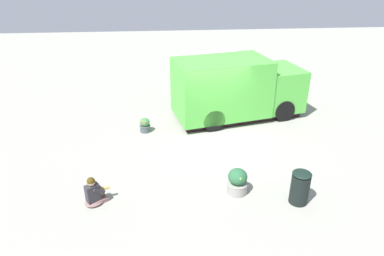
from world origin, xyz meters
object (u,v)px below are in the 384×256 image
object	(u,v)px
person_customer	(94,193)
planter_flowering_far	(145,125)
planter_flowering_near	(237,181)
trash_bin	(300,187)
food_truck	(236,90)

from	to	relation	value
person_customer	planter_flowering_far	bearing A→B (deg)	163.88
person_customer	planter_flowering_near	world-z (taller)	person_customer
planter_flowering_near	trash_bin	bearing A→B (deg)	70.32
food_truck	trash_bin	xyz separation A→B (m)	(5.79, 0.68, -0.70)
person_customer	planter_flowering_near	xyz separation A→B (m)	(-0.16, 4.02, 0.03)
food_truck	trash_bin	bearing A→B (deg)	6.66
planter_flowering_near	planter_flowering_far	size ratio (longest dim) A/B	1.38
planter_flowering_far	trash_bin	size ratio (longest dim) A/B	0.57
food_truck	trash_bin	distance (m)	5.87
food_truck	planter_flowering_near	world-z (taller)	food_truck
food_truck	planter_flowering_far	distance (m)	3.97
person_customer	trash_bin	size ratio (longest dim) A/B	0.87
planter_flowering_near	person_customer	bearing A→B (deg)	-87.69
person_customer	planter_flowering_near	distance (m)	4.02
person_customer	planter_flowering_far	size ratio (longest dim) A/B	1.53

